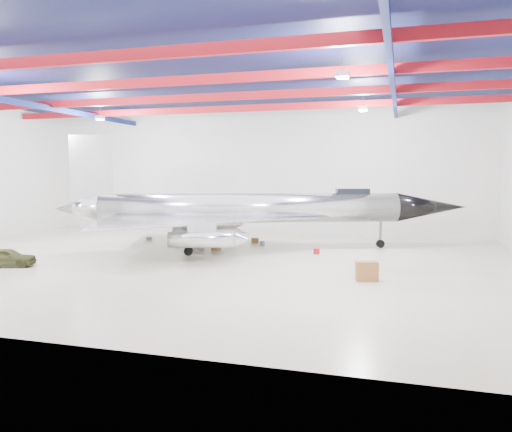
% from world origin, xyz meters
% --- Properties ---
extents(floor, '(40.00, 40.00, 0.00)m').
position_xyz_m(floor, '(0.00, 0.00, 0.00)').
color(floor, '#C0B699').
rests_on(floor, ground).
extents(wall_back, '(40.00, 0.00, 40.00)m').
position_xyz_m(wall_back, '(0.00, 15.00, 5.50)').
color(wall_back, silver).
rests_on(wall_back, floor).
extents(ceiling, '(40.00, 40.00, 0.00)m').
position_xyz_m(ceiling, '(0.00, 0.00, 11.00)').
color(ceiling, '#0A0F38').
rests_on(ceiling, wall_back).
extents(ceiling_structure, '(39.50, 29.50, 1.08)m').
position_xyz_m(ceiling_structure, '(0.00, 0.00, 10.32)').
color(ceiling_structure, maroon).
rests_on(ceiling_structure, ceiling).
extents(jet_aircraft, '(28.52, 21.55, 8.07)m').
position_xyz_m(jet_aircraft, '(2.19, 5.72, 2.65)').
color(jet_aircraft, silver).
rests_on(jet_aircraft, floor).
extents(jeep, '(3.50, 2.46, 1.11)m').
position_xyz_m(jeep, '(-9.39, -4.74, 0.55)').
color(jeep, '#3B3D1E').
rests_on(jeep, floor).
extents(desk, '(1.20, 0.84, 1.00)m').
position_xyz_m(desk, '(10.99, -2.83, 0.50)').
color(desk, brown).
rests_on(desk, floor).
extents(crate_ply, '(0.66, 0.61, 0.38)m').
position_xyz_m(crate_ply, '(-2.37, 5.31, 0.19)').
color(crate_ply, olive).
rests_on(crate_ply, floor).
extents(toolbox_red, '(0.49, 0.40, 0.33)m').
position_xyz_m(toolbox_red, '(-4.03, 6.72, 0.16)').
color(toolbox_red, '#AA1114').
rests_on(toolbox_red, floor).
extents(engine_drum, '(0.71, 0.71, 0.50)m').
position_xyz_m(engine_drum, '(-0.92, 4.04, 0.25)').
color(engine_drum, '#59595B').
rests_on(engine_drum, floor).
extents(parts_bin, '(0.61, 0.52, 0.38)m').
position_xyz_m(parts_bin, '(1.72, 8.78, 0.19)').
color(parts_bin, olive).
rests_on(parts_bin, floor).
extents(crate_small, '(0.41, 0.35, 0.26)m').
position_xyz_m(crate_small, '(-7.05, 8.02, 0.13)').
color(crate_small, '#59595B').
rests_on(crate_small, floor).
extents(tool_chest, '(0.45, 0.45, 0.37)m').
position_xyz_m(tool_chest, '(7.19, 4.83, 0.19)').
color(tool_chest, '#AA1114').
rests_on(tool_chest, floor).
extents(oil_barrel, '(0.66, 0.59, 0.39)m').
position_xyz_m(oil_barrel, '(0.10, 4.47, 0.20)').
color(oil_barrel, olive).
rests_on(oil_barrel, floor).
extents(spares_box, '(0.38, 0.38, 0.34)m').
position_xyz_m(spares_box, '(2.64, 7.56, 0.17)').
color(spares_box, '#59595B').
rests_on(spares_box, floor).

